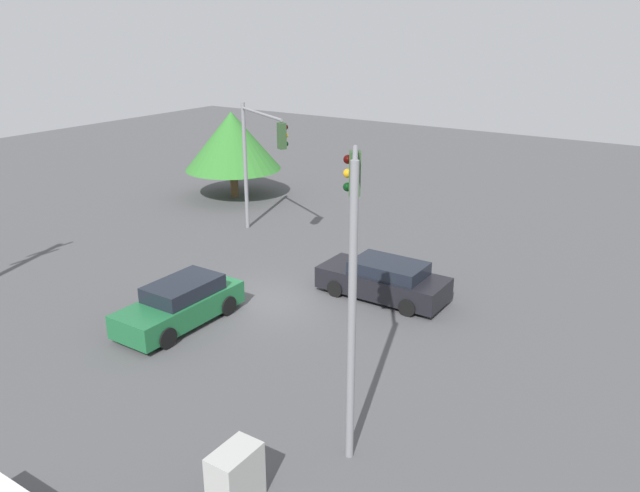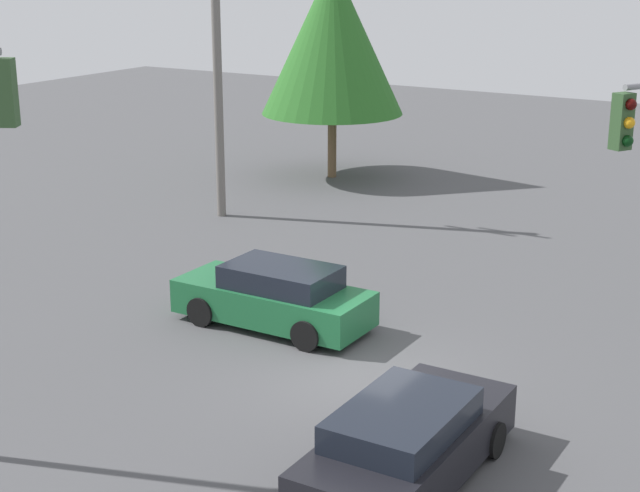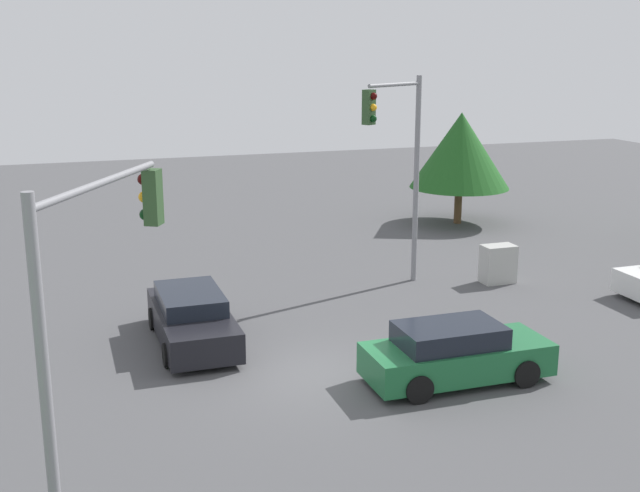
# 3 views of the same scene
# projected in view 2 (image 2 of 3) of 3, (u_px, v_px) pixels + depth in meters

# --- Properties ---
(ground_plane) EXTENTS (80.00, 80.00, 0.00)m
(ground_plane) POSITION_uv_depth(u_px,v_px,m) (362.00, 376.00, 19.53)
(ground_plane) COLOR #4C4C4F
(sedan_green) EXTENTS (4.49, 1.88, 1.46)m
(sedan_green) POSITION_uv_depth(u_px,v_px,m) (275.00, 297.00, 21.95)
(sedan_green) COLOR #1E6638
(sedan_green) RESTS_ON ground_plane
(sedan_dark) EXTENTS (1.98, 4.68, 1.41)m
(sedan_dark) POSITION_uv_depth(u_px,v_px,m) (407.00, 443.00, 15.45)
(sedan_dark) COLOR black
(sedan_dark) RESTS_ON ground_plane
(utility_pole_tall) EXTENTS (2.20, 0.28, 9.77)m
(utility_pole_tall) POSITION_uv_depth(u_px,v_px,m) (217.00, 52.00, 29.92)
(utility_pole_tall) COLOR slate
(utility_pole_tall) RESTS_ON ground_plane
(tree_far) EXTENTS (5.20, 5.20, 7.85)m
(tree_far) POSITION_uv_depth(u_px,v_px,m) (332.00, 38.00, 35.33)
(tree_far) COLOR brown
(tree_far) RESTS_ON ground_plane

